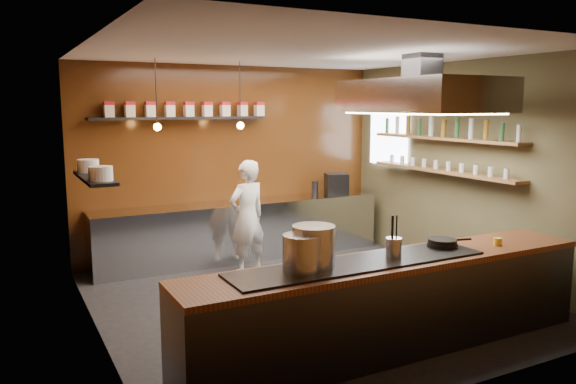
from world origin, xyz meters
TOP-DOWN VIEW (x-y plane):
  - floor at (0.00, 0.00)m, footprint 5.00×5.00m
  - back_wall at (0.00, 2.50)m, footprint 5.00×0.00m
  - left_wall at (-2.50, 0.00)m, footprint 0.00×5.00m
  - right_wall at (2.50, 0.00)m, footprint 0.00×5.00m
  - ceiling at (0.00, 0.00)m, footprint 5.00×5.00m
  - window_pane at (2.45, 1.70)m, footprint 0.00×1.00m
  - prep_counter at (0.00, 2.17)m, footprint 4.60×0.65m
  - pass_counter at (-0.00, -1.60)m, footprint 4.40×0.72m
  - tin_shelf at (-0.90, 2.36)m, footprint 2.60×0.26m
  - plate_shelf at (-2.34, 1.00)m, footprint 0.30×1.40m
  - bottle_shelf_upper at (2.34, 0.30)m, footprint 0.26×2.80m
  - bottle_shelf_lower at (2.34, 0.30)m, footprint 0.26×2.80m
  - extractor_hood at (1.30, -0.40)m, footprint 1.20×2.00m
  - pendant_left at (-1.40, 1.70)m, footprint 0.10×0.10m
  - pendant_right at (-0.20, 1.70)m, footprint 0.10×0.10m
  - storage_tins at (-0.75, 2.36)m, footprint 2.43×0.13m
  - plate_stacks at (-2.34, 1.00)m, footprint 0.26×1.16m
  - bottles at (2.34, 0.30)m, footprint 0.06×2.66m
  - wine_glasses at (2.34, 0.30)m, footprint 0.07×2.37m
  - stockpot_large at (-0.87, -1.54)m, footprint 0.41×0.41m
  - stockpot_small at (-1.02, -1.60)m, footprint 0.45×0.45m
  - utensil_crock at (-0.03, -1.63)m, footprint 0.16×0.16m
  - frying_pan at (0.70, -1.51)m, footprint 0.48×0.32m
  - butter_jar at (1.30, -1.69)m, footprint 0.11×0.11m
  - espresso_machine at (1.70, 2.11)m, footprint 0.45×0.44m
  - chef at (-0.23, 1.43)m, footprint 0.67×0.52m

SIDE VIEW (x-z plane):
  - floor at x=0.00m, z-range 0.00..0.00m
  - prep_counter at x=0.00m, z-range 0.00..0.90m
  - pass_counter at x=0.00m, z-range 0.00..0.94m
  - chef at x=-0.23m, z-range 0.00..1.63m
  - butter_jar at x=1.30m, z-range 0.92..1.00m
  - frying_pan at x=0.70m, z-range 0.94..1.02m
  - utensil_crock at x=-0.03m, z-range 0.94..1.14m
  - espresso_machine at x=1.70m, z-range 0.90..1.26m
  - stockpot_small at x=-1.02m, z-range 0.94..1.27m
  - stockpot_large at x=-0.87m, z-range 0.94..1.32m
  - bottle_shelf_lower at x=2.34m, z-range 1.43..1.47m
  - back_wall at x=0.00m, z-range -1.00..4.00m
  - left_wall at x=-2.50m, z-range -1.00..4.00m
  - right_wall at x=2.50m, z-range -1.00..4.00m
  - wine_glasses at x=2.34m, z-range 1.47..1.60m
  - plate_shelf at x=-2.34m, z-range 1.53..1.57m
  - plate_stacks at x=-2.34m, z-range 1.57..1.73m
  - window_pane at x=2.45m, z-range 1.40..2.40m
  - bottle_shelf_upper at x=2.34m, z-range 1.90..1.94m
  - bottles at x=2.34m, z-range 1.94..2.18m
  - pendant_left at x=-1.40m, z-range 1.68..2.63m
  - pendant_right at x=-0.20m, z-range 1.68..2.63m
  - tin_shelf at x=-0.90m, z-range 2.18..2.22m
  - storage_tins at x=-0.75m, z-range 2.22..2.44m
  - extractor_hood at x=1.30m, z-range 2.15..2.87m
  - ceiling at x=0.00m, z-range 3.00..3.00m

